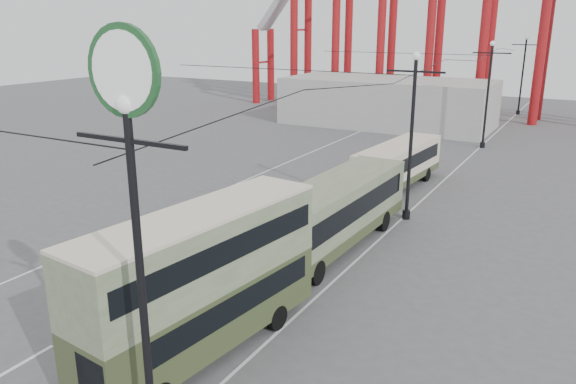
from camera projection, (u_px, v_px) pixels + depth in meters
The scene contains 11 objects.
ground at pixel (93, 341), 19.79m from camera, with size 160.00×160.00×0.00m, color #515154.
road_markings at pixel (318, 195), 36.65m from camera, with size 12.52×120.00×0.01m.
lamp_post_near at pixel (131, 160), 12.40m from camera, with size 3.20×0.44×10.80m.
lamp_post_mid at pixel (411, 139), 30.86m from camera, with size 3.20×0.44×9.32m.
lamp_post_far at pixel (487, 95), 49.23m from camera, with size 3.20×0.44×9.32m.
lamp_post_distant at pixel (522, 76), 67.61m from camera, with size 3.20×0.44×9.32m.
fairground_shed at pixel (387, 102), 61.13m from camera, with size 22.00×10.00×5.00m, color #A1A19C.
double_decker_bus at pixel (202, 276), 18.35m from camera, with size 3.48×9.60×5.04m.
single_decker_green at pixel (334, 211), 27.51m from camera, with size 3.15×12.05×3.38m.
single_decker_cream at pixel (398, 164), 37.85m from camera, with size 3.19×9.74×2.98m.
pedestrian at pixel (201, 286), 22.10m from camera, with size 0.62×0.41×1.70m, color black.
Camera 1 is at (14.53, -11.83, 10.77)m, focal length 35.00 mm.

